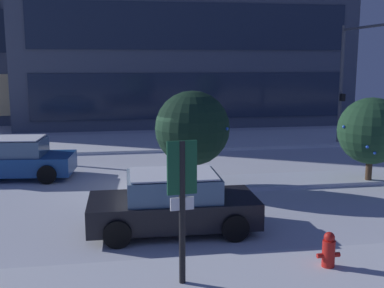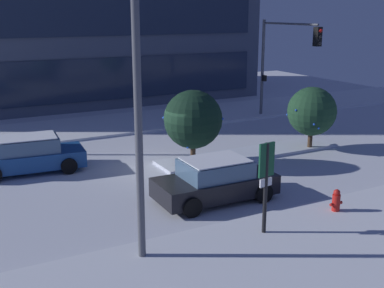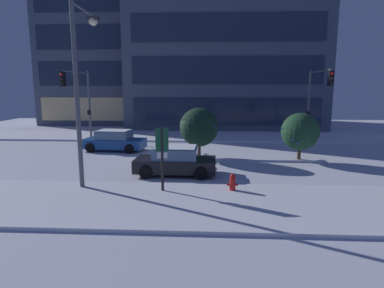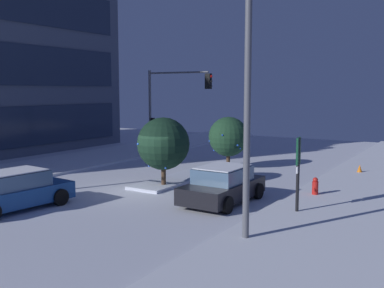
# 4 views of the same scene
# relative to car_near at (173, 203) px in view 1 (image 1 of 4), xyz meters

# --- Properties ---
(ground) EXTENTS (52.00, 52.00, 0.00)m
(ground) POSITION_rel_car_near_xyz_m (-0.21, 4.09, -0.71)
(ground) COLOR silver
(curb_strip_far) EXTENTS (52.00, 5.20, 0.14)m
(curb_strip_far) POSITION_rel_car_near_xyz_m (-0.21, 12.77, -0.64)
(curb_strip_far) COLOR silver
(curb_strip_far) RESTS_ON ground
(median_strip) EXTENTS (9.00, 1.80, 0.14)m
(median_strip) POSITION_rel_car_near_xyz_m (4.28, 4.04, -0.64)
(median_strip) COLOR silver
(median_strip) RESTS_ON ground
(car_near) EXTENTS (4.33, 2.18, 1.49)m
(car_near) POSITION_rel_car_near_xyz_m (0.00, 0.00, 0.00)
(car_near) COLOR black
(car_near) RESTS_ON ground
(car_far) EXTENTS (4.58, 2.37, 1.49)m
(car_far) POSITION_rel_car_near_xyz_m (-5.10, 6.31, -0.00)
(car_far) COLOR #19478C
(car_far) RESTS_ON ground
(traffic_light_corner_far_right) EXTENTS (0.32, 5.10, 5.90)m
(traffic_light_corner_far_right) POSITION_rel_car_near_xyz_m (9.87, 8.98, 3.39)
(traffic_light_corner_far_right) COLOR #565960
(traffic_light_corner_far_right) RESTS_ON ground
(fire_hydrant) EXTENTS (0.48, 0.26, 0.87)m
(fire_hydrant) POSITION_rel_car_near_xyz_m (2.79, -2.96, -0.29)
(fire_hydrant) COLOR red
(fire_hydrant) RESTS_ON ground
(parking_info_sign) EXTENTS (0.55, 0.12, 2.85)m
(parking_info_sign) POSITION_rel_car_near_xyz_m (-0.22, -3.17, 1.12)
(parking_info_sign) COLOR black
(parking_info_sign) RESTS_ON ground
(decorated_tree_median) EXTENTS (2.46, 2.44, 3.29)m
(decorated_tree_median) POSITION_rel_car_near_xyz_m (1.11, 3.70, 1.35)
(decorated_tree_median) COLOR #473323
(decorated_tree_median) RESTS_ON ground
(decorated_tree_left_of_median) EXTENTS (2.32, 2.29, 3.01)m
(decorated_tree_left_of_median) POSITION_rel_car_near_xyz_m (7.29, 3.44, 1.15)
(decorated_tree_left_of_median) COLOR #473323
(decorated_tree_left_of_median) RESTS_ON ground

